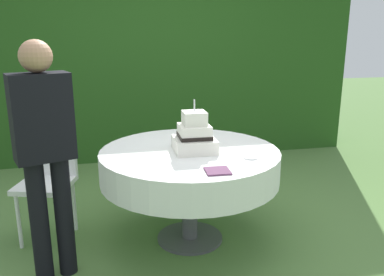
{
  "coord_description": "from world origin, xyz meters",
  "views": [
    {
      "loc": [
        -0.62,
        -2.87,
        1.65
      ],
      "look_at": [
        0.01,
        -0.02,
        0.86
      ],
      "focal_mm": 37.22,
      "sensor_mm": 36.0,
      "label": 1
    }
  ],
  "objects_px": {
    "cake_table": "(190,165)",
    "serving_plate_near": "(188,137)",
    "napkin_stack": "(218,171)",
    "standing_person": "(45,147)",
    "wedding_cake": "(195,136)",
    "garden_chair": "(48,173)",
    "serving_plate_far": "(251,157)"
  },
  "relations": [
    {
      "from": "serving_plate_far",
      "to": "standing_person",
      "type": "xyz_separation_m",
      "value": [
        -1.4,
        0.0,
        0.16
      ]
    },
    {
      "from": "serving_plate_near",
      "to": "standing_person",
      "type": "height_order",
      "value": "standing_person"
    },
    {
      "from": "serving_plate_near",
      "to": "garden_chair",
      "type": "height_order",
      "value": "garden_chair"
    },
    {
      "from": "serving_plate_far",
      "to": "garden_chair",
      "type": "bearing_deg",
      "value": 157.16
    },
    {
      "from": "napkin_stack",
      "to": "standing_person",
      "type": "distance_m",
      "value": 1.12
    },
    {
      "from": "cake_table",
      "to": "serving_plate_near",
      "type": "relative_size",
      "value": 10.51
    },
    {
      "from": "garden_chair",
      "to": "standing_person",
      "type": "distance_m",
      "value": 0.74
    },
    {
      "from": "garden_chair",
      "to": "napkin_stack",
      "type": "bearing_deg",
      "value": -35.97
    },
    {
      "from": "cake_table",
      "to": "standing_person",
      "type": "xyz_separation_m",
      "value": [
        -1.01,
        -0.29,
        0.29
      ]
    },
    {
      "from": "cake_table",
      "to": "wedding_cake",
      "type": "height_order",
      "value": "wedding_cake"
    },
    {
      "from": "cake_table",
      "to": "garden_chair",
      "type": "distance_m",
      "value": 1.15
    },
    {
      "from": "serving_plate_near",
      "to": "wedding_cake",
      "type": "bearing_deg",
      "value": -93.66
    },
    {
      "from": "standing_person",
      "to": "cake_table",
      "type": "bearing_deg",
      "value": 16.11
    },
    {
      "from": "serving_plate_near",
      "to": "garden_chair",
      "type": "xyz_separation_m",
      "value": [
        -1.15,
        -0.02,
        -0.22
      ]
    },
    {
      "from": "serving_plate_far",
      "to": "standing_person",
      "type": "bearing_deg",
      "value": 179.93
    },
    {
      "from": "serving_plate_near",
      "to": "standing_person",
      "type": "xyz_separation_m",
      "value": [
        -1.07,
        -0.64,
        0.16
      ]
    },
    {
      "from": "cake_table",
      "to": "serving_plate_far",
      "type": "height_order",
      "value": "serving_plate_far"
    },
    {
      "from": "standing_person",
      "to": "serving_plate_far",
      "type": "bearing_deg",
      "value": -0.07
    },
    {
      "from": "cake_table",
      "to": "wedding_cake",
      "type": "distance_m",
      "value": 0.24
    },
    {
      "from": "serving_plate_far",
      "to": "standing_person",
      "type": "distance_m",
      "value": 1.41
    },
    {
      "from": "cake_table",
      "to": "napkin_stack",
      "type": "height_order",
      "value": "napkin_stack"
    },
    {
      "from": "cake_table",
      "to": "serving_plate_near",
      "type": "distance_m",
      "value": 0.38
    },
    {
      "from": "serving_plate_far",
      "to": "napkin_stack",
      "type": "distance_m",
      "value": 0.39
    },
    {
      "from": "wedding_cake",
      "to": "garden_chair",
      "type": "relative_size",
      "value": 0.45
    },
    {
      "from": "wedding_cake",
      "to": "standing_person",
      "type": "distance_m",
      "value": 1.08
    },
    {
      "from": "cake_table",
      "to": "serving_plate_near",
      "type": "height_order",
      "value": "serving_plate_near"
    },
    {
      "from": "serving_plate_far",
      "to": "garden_chair",
      "type": "relative_size",
      "value": 0.12
    },
    {
      "from": "cake_table",
      "to": "wedding_cake",
      "type": "relative_size",
      "value": 3.47
    },
    {
      "from": "serving_plate_far",
      "to": "garden_chair",
      "type": "xyz_separation_m",
      "value": [
        -1.48,
        0.62,
        -0.22
      ]
    },
    {
      "from": "napkin_stack",
      "to": "cake_table",
      "type": "bearing_deg",
      "value": 98.1
    },
    {
      "from": "serving_plate_near",
      "to": "napkin_stack",
      "type": "relative_size",
      "value": 0.83
    },
    {
      "from": "napkin_stack",
      "to": "garden_chair",
      "type": "height_order",
      "value": "garden_chair"
    }
  ]
}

